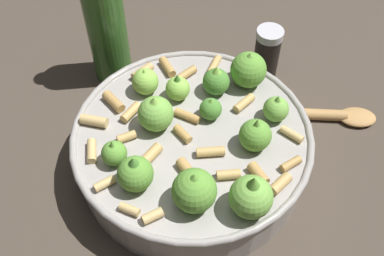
{
  "coord_description": "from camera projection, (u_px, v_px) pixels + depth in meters",
  "views": [
    {
      "loc": [
        0.22,
        -0.26,
        0.5
      ],
      "look_at": [
        0.0,
        0.0,
        0.07
      ],
      "focal_mm": 42.93,
      "sensor_mm": 36.0,
      "label": 1
    }
  ],
  "objects": [
    {
      "name": "pepper_shaker",
      "position": [
        267.0,
        53.0,
        0.67
      ],
      "size": [
        0.04,
        0.04,
        0.08
      ],
      "color": "black",
      "rests_on": "ground"
    },
    {
      "name": "wooden_spoon",
      "position": [
        300.0,
        114.0,
        0.65
      ],
      "size": [
        0.21,
        0.17,
        0.02
      ],
      "color": "#B2844C",
      "rests_on": "ground"
    },
    {
      "name": "cooking_pan",
      "position": [
        193.0,
        145.0,
        0.57
      ],
      "size": [
        0.29,
        0.29,
        0.12
      ],
      "color": "#9E9993",
      "rests_on": "ground"
    },
    {
      "name": "olive_oil_bottle",
      "position": [
        106.0,
        26.0,
        0.64
      ],
      "size": [
        0.06,
        0.06,
        0.22
      ],
      "color": "#336023",
      "rests_on": "ground"
    },
    {
      "name": "ground_plane",
      "position": [
        192.0,
        163.0,
        0.6
      ],
      "size": [
        2.4,
        2.4,
        0.0
      ],
      "primitive_type": "plane",
      "color": "#42382D"
    }
  ]
}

